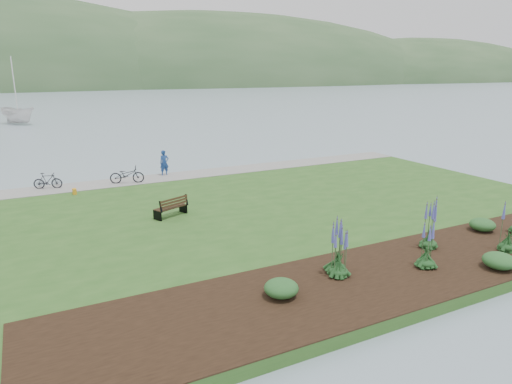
# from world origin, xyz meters

# --- Properties ---
(ground) EXTENTS (600.00, 600.00, 0.00)m
(ground) POSITION_xyz_m (0.00, 0.00, 0.00)
(ground) COLOR gray
(ground) RESTS_ON ground
(lawn) EXTENTS (34.00, 20.00, 0.40)m
(lawn) POSITION_xyz_m (0.00, -2.00, 0.20)
(lawn) COLOR #28511C
(lawn) RESTS_ON ground
(shoreline_path) EXTENTS (34.00, 2.20, 0.03)m
(shoreline_path) POSITION_xyz_m (0.00, 6.90, 0.42)
(shoreline_path) COLOR gray
(shoreline_path) RESTS_ON lawn
(garden_bed) EXTENTS (24.00, 4.40, 0.04)m
(garden_bed) POSITION_xyz_m (3.00, -9.80, 0.42)
(garden_bed) COLOR black
(garden_bed) RESTS_ON lawn
(far_hillside) EXTENTS (580.00, 80.00, 38.00)m
(far_hillside) POSITION_xyz_m (20.00, 170.00, 0.00)
(far_hillside) COLOR #33542F
(far_hillside) RESTS_ON ground
(park_bench) EXTENTS (1.66, 1.17, 0.95)m
(park_bench) POSITION_xyz_m (-2.37, -0.79, 0.87)
(park_bench) COLOR black
(park_bench) RESTS_ON lawn
(person) EXTENTS (0.71, 0.52, 1.87)m
(person) POSITION_xyz_m (-0.31, 7.50, 1.34)
(person) COLOR navy
(person) RESTS_ON lawn
(bicycle_a) EXTENTS (1.19, 2.06, 1.02)m
(bicycle_a) POSITION_xyz_m (-2.85, 6.49, 0.91)
(bicycle_a) COLOR black
(bicycle_a) RESTS_ON lawn
(bicycle_b) EXTENTS (0.89, 1.59, 0.92)m
(bicycle_b) POSITION_xyz_m (-7.06, 7.20, 0.86)
(bicycle_b) COLOR black
(bicycle_b) RESTS_ON lawn
(sailboat) EXTENTS (14.14, 14.20, 26.84)m
(sailboat) POSITION_xyz_m (-8.26, 46.52, 0.00)
(sailboat) COLOR silver
(sailboat) RESTS_ON ground
(pannier) EXTENTS (0.20, 0.30, 0.31)m
(pannier) POSITION_xyz_m (-5.88, 5.31, 0.55)
(pannier) COLOR orange
(pannier) RESTS_ON lawn
(echium_0) EXTENTS (0.62, 0.62, 1.74)m
(echium_0) POSITION_xyz_m (3.58, -10.04, 1.07)
(echium_0) COLOR #143817
(echium_0) RESTS_ON garden_bed
(echium_1) EXTENTS (0.62, 0.62, 2.15)m
(echium_1) POSITION_xyz_m (5.01, -8.84, 1.36)
(echium_1) COLOR #143817
(echium_1) RESTS_ON garden_bed
(echium_2) EXTENTS (0.62, 0.62, 1.91)m
(echium_2) POSITION_xyz_m (7.34, -10.37, 1.15)
(echium_2) COLOR #143817
(echium_2) RESTS_ON garden_bed
(echium_4) EXTENTS (0.62, 0.62, 2.29)m
(echium_4) POSITION_xyz_m (0.66, -9.02, 1.38)
(echium_4) COLOR #143817
(echium_4) RESTS_ON garden_bed
(echium_5) EXTENTS (0.62, 0.62, 1.86)m
(echium_5) POSITION_xyz_m (0.56, -9.27, 1.22)
(echium_5) COLOR #143817
(echium_5) RESTS_ON garden_bed
(shrub_0) EXTENTS (1.02, 1.02, 0.51)m
(shrub_0) POSITION_xyz_m (-1.77, -9.60, 0.69)
(shrub_0) COLOR #1E4C21
(shrub_0) RESTS_ON garden_bed
(shrub_1) EXTENTS (1.06, 1.06, 0.53)m
(shrub_1) POSITION_xyz_m (5.68, -11.22, 0.70)
(shrub_1) COLOR #1E4C21
(shrub_1) RESTS_ON garden_bed
(shrub_2) EXTENTS (1.02, 1.02, 0.51)m
(shrub_2) POSITION_xyz_m (8.43, -8.50, 0.69)
(shrub_2) COLOR #1E4C21
(shrub_2) RESTS_ON garden_bed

